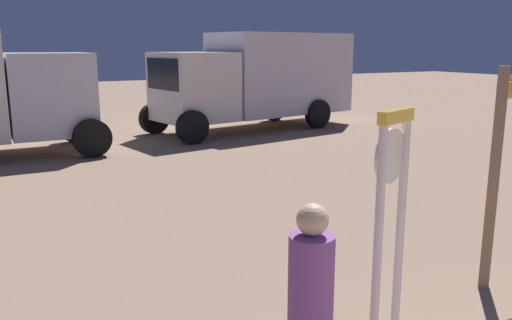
{
  "coord_description": "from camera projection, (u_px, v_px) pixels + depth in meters",
  "views": [
    {
      "loc": [
        -3.08,
        -0.23,
        2.55
      ],
      "look_at": [
        -0.09,
        5.29,
        1.2
      ],
      "focal_mm": 37.03,
      "sensor_mm": 36.0,
      "label": 1
    }
  ],
  "objects": [
    {
      "name": "box_truck_far",
      "position": [
        260.0,
        77.0,
        16.51
      ],
      "size": [
        6.96,
        3.36,
        2.96
      ],
      "color": "silver",
      "rests_on": "ground_plane"
    },
    {
      "name": "person_near_clock",
      "position": [
        310.0,
        305.0,
        3.47
      ],
      "size": [
        0.3,
        0.3,
        1.58
      ],
      "color": "#C5366B",
      "rests_on": "ground_plane"
    },
    {
      "name": "standing_clock",
      "position": [
        390.0,
        209.0,
        4.19
      ],
      "size": [
        0.45,
        0.23,
        2.08
      ],
      "color": "silver",
      "rests_on": "ground_plane"
    },
    {
      "name": "arrow_sign",
      "position": [
        501.0,
        138.0,
        5.63
      ],
      "size": [
        0.87,
        0.62,
        2.36
      ],
      "color": "#926E53",
      "rests_on": "ground_plane"
    }
  ]
}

